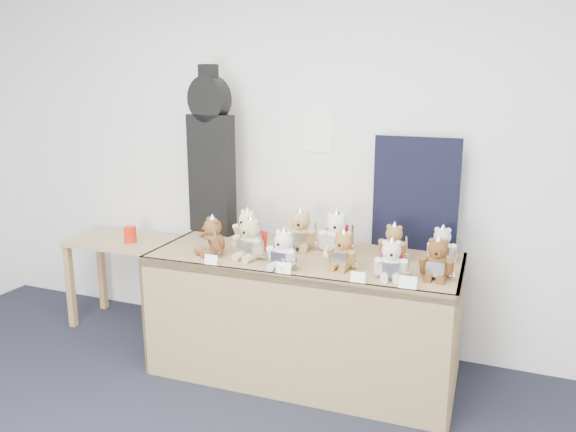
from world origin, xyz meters
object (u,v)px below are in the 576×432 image
at_px(teddy_front_end, 437,260).
at_px(side_table, 124,254).
at_px(teddy_back_right, 394,243).
at_px(teddy_back_end, 442,246).
at_px(teddy_back_centre_left, 300,232).
at_px(teddy_back_left, 247,229).
at_px(teddy_front_far_right, 391,261).
at_px(teddy_front_far_left, 212,238).
at_px(teddy_back_centre_right, 336,234).
at_px(red_cup, 130,234).
at_px(teddy_front_left, 251,240).
at_px(guitar_case, 211,153).
at_px(teddy_front_right, 343,251).
at_px(teddy_front_centre, 283,251).
at_px(display_table, 301,284).

bearing_deg(teddy_front_end, side_table, 174.17).
relative_size(teddy_back_right, teddy_back_end, 1.02).
bearing_deg(teddy_back_centre_left, teddy_back_left, 173.31).
bearing_deg(teddy_front_far_right, teddy_front_far_left, 167.36).
relative_size(teddy_front_end, teddy_back_end, 1.08).
distance_m(teddy_front_end, teddy_back_centre_right, 0.73).
bearing_deg(red_cup, teddy_back_left, -3.17).
distance_m(teddy_front_left, teddy_back_right, 0.90).
bearing_deg(guitar_case, teddy_front_far_left, -49.59).
distance_m(red_cup, teddy_front_right, 1.81).
bearing_deg(teddy_front_far_left, teddy_back_end, 45.70).
distance_m(teddy_front_far_right, teddy_back_centre_left, 0.77).
distance_m(guitar_case, teddy_back_left, 0.64).
relative_size(teddy_front_far_left, teddy_back_end, 1.13).
distance_m(teddy_front_left, teddy_back_end, 1.19).
bearing_deg(teddy_front_left, teddy_front_end, 14.35).
xyz_separation_m(teddy_front_end, teddy_back_end, (-0.02, 0.34, -0.01)).
xyz_separation_m(guitar_case, teddy_front_far_right, (1.43, -0.52, -0.49)).
bearing_deg(teddy_front_far_left, red_cup, -171.46).
relative_size(red_cup, teddy_back_end, 0.51).
bearing_deg(teddy_front_end, teddy_back_centre_right, 160.44).
bearing_deg(teddy_front_far_left, teddy_front_far_right, 28.01).
bearing_deg(teddy_front_far_right, teddy_front_centre, 174.03).
height_order(display_table, teddy_front_left, teddy_front_left).
xyz_separation_m(teddy_front_far_left, teddy_back_left, (0.11, 0.30, -0.00)).
distance_m(teddy_back_left, teddy_back_right, 1.00).
relative_size(teddy_front_end, teddy_back_left, 0.98).
distance_m(display_table, teddy_back_centre_left, 0.36).
relative_size(guitar_case, teddy_back_right, 4.82).
bearing_deg(teddy_front_left, guitar_case, 150.52).
xyz_separation_m(display_table, teddy_front_far_right, (0.60, -0.16, 0.28)).
bearing_deg(teddy_front_right, side_table, 177.00).
bearing_deg(teddy_front_right, teddy_back_centre_right, 122.38).
relative_size(guitar_case, teddy_front_end, 4.52).
bearing_deg(teddy_front_right, teddy_front_centre, -150.09).
xyz_separation_m(red_cup, teddy_back_centre_right, (1.65, -0.02, 0.17)).
bearing_deg(teddy_back_left, side_table, -169.60).
bearing_deg(teddy_back_centre_right, teddy_back_centre_left, 174.68).
distance_m(red_cup, teddy_back_end, 2.31).
xyz_separation_m(teddy_back_centre_left, teddy_back_end, (0.91, 0.08, -0.02)).
distance_m(teddy_front_right, teddy_back_centre_left, 0.47).
height_order(side_table, teddy_front_centre, teddy_front_centre).
xyz_separation_m(teddy_front_far_left, teddy_front_centre, (0.53, -0.09, -0.00)).
xyz_separation_m(teddy_front_far_right, teddy_back_centre_left, (-0.68, 0.35, 0.02)).
xyz_separation_m(display_table, teddy_back_centre_left, (-0.08, 0.19, 0.29)).
bearing_deg(teddy_front_far_right, display_table, 154.21).
xyz_separation_m(teddy_front_end, teddy_back_centre_right, (-0.68, 0.27, 0.01)).
relative_size(side_table, teddy_front_end, 3.26).
height_order(teddy_back_centre_left, teddy_back_right, teddy_back_centre_left).
height_order(side_table, teddy_front_far_right, teddy_front_far_right).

